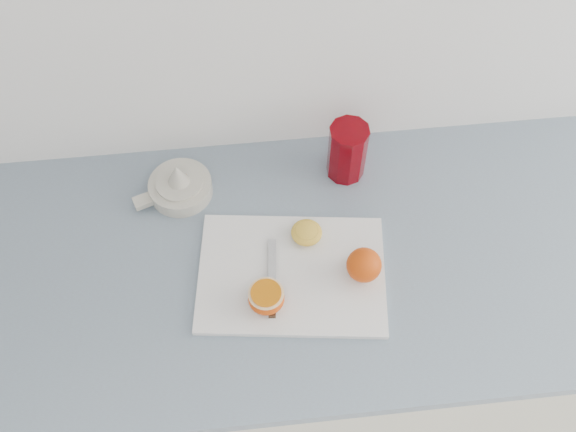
{
  "coord_description": "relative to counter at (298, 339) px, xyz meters",
  "views": [
    {
      "loc": [
        -0.05,
        1.08,
        2.01
      ],
      "look_at": [
        0.02,
        1.75,
        0.96
      ],
      "focal_mm": 40.0,
      "sensor_mm": 36.0,
      "label": 1
    }
  ],
  "objects": [
    {
      "name": "counter",
      "position": [
        0.0,
        0.0,
        0.0
      ],
      "size": [
        2.28,
        0.64,
        0.89
      ],
      "color": "white",
      "rests_on": "ground"
    },
    {
      "name": "cutting_board",
      "position": [
        -0.02,
        -0.04,
        0.45
      ],
      "size": [
        0.39,
        0.3,
        0.01
      ],
      "primitive_type": "cube",
      "rotation": [
        0.0,
        0.0,
        -0.13
      ],
      "color": "white",
      "rests_on": "counter"
    },
    {
      "name": "whole_orange",
      "position": [
        0.11,
        -0.06,
        0.49
      ],
      "size": [
        0.07,
        0.07,
        0.07
      ],
      "color": "#F45111",
      "rests_on": "cutting_board"
    },
    {
      "name": "half_orange",
      "position": [
        -0.08,
        -0.1,
        0.48
      ],
      "size": [
        0.07,
        0.07,
        0.04
      ],
      "color": "#F45111",
      "rests_on": "cutting_board"
    },
    {
      "name": "squeezed_shell",
      "position": [
        0.02,
        0.04,
        0.47
      ],
      "size": [
        0.06,
        0.06,
        0.03
      ],
      "color": "gold",
      "rests_on": "cutting_board"
    },
    {
      "name": "paring_knife",
      "position": [
        -0.06,
        -0.08,
        0.46
      ],
      "size": [
        0.03,
        0.17,
        0.01
      ],
      "color": "#412B15",
      "rests_on": "cutting_board"
    },
    {
      "name": "citrus_juicer",
      "position": [
        -0.23,
        0.18,
        0.47
      ],
      "size": [
        0.17,
        0.13,
        0.09
      ],
      "color": "silver",
      "rests_on": "counter"
    },
    {
      "name": "red_tumbler",
      "position": [
        0.12,
        0.2,
        0.51
      ],
      "size": [
        0.08,
        0.08,
        0.14
      ],
      "color": "#6A0007",
      "rests_on": "counter"
    }
  ]
}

